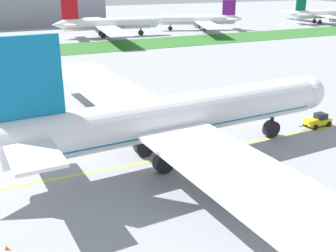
% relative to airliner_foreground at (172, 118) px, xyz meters
% --- Properties ---
extents(ground_plane, '(600.00, 600.00, 0.00)m').
position_rel_airliner_foreground_xyz_m(ground_plane, '(-2.17, -2.09, -6.01)').
color(ground_plane, gray).
rests_on(ground_plane, ground).
extents(apron_taxi_line, '(280.00, 0.36, 0.01)m').
position_rel_airliner_foreground_xyz_m(apron_taxi_line, '(-2.17, 0.69, -6.01)').
color(apron_taxi_line, yellow).
rests_on(apron_taxi_line, ground).
extents(grass_median_strip, '(320.00, 24.00, 0.10)m').
position_rel_airliner_foreground_xyz_m(grass_median_strip, '(-2.17, 95.37, -5.96)').
color(grass_median_strip, '#2D6628').
rests_on(grass_median_strip, ground).
extents(airliner_foreground, '(53.73, 85.30, 17.71)m').
position_rel_airliner_foreground_xyz_m(airliner_foreground, '(0.00, 0.00, 0.00)').
color(airliner_foreground, white).
rests_on(airliner_foreground, ground).
extents(pushback_tug, '(6.34, 2.84, 2.13)m').
position_rel_airliner_foreground_xyz_m(pushback_tug, '(27.60, 1.90, -5.03)').
color(pushback_tug, yellow).
rests_on(pushback_tug, ground).
extents(traffic_cone_starboard_wing, '(0.36, 0.36, 0.58)m').
position_rel_airliner_foreground_xyz_m(traffic_cone_starboard_wing, '(-21.87, -11.42, -5.73)').
color(traffic_cone_starboard_wing, '#F2590C').
rests_on(traffic_cone_starboard_wing, ground).
extents(parked_airliner_far_centre, '(43.60, 68.97, 14.97)m').
position_rel_airliner_foreground_xyz_m(parked_airliner_far_centre, '(26.11, 118.39, -0.93)').
color(parked_airliner_far_centre, white).
rests_on(parked_airliner_far_centre, ground).
extents(parked_airliner_far_right, '(39.42, 63.75, 13.20)m').
position_rel_airliner_foreground_xyz_m(parked_airliner_far_right, '(71.06, 122.64, -1.54)').
color(parked_airliner_far_right, white).
rests_on(parked_airliner_far_right, ground).
extents(parked_airliner_far_outer, '(39.92, 63.02, 13.84)m').
position_rel_airliner_foreground_xyz_m(parked_airliner_far_outer, '(141.73, 120.66, -1.32)').
color(parked_airliner_far_outer, white).
rests_on(parked_airliner_far_outer, ground).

